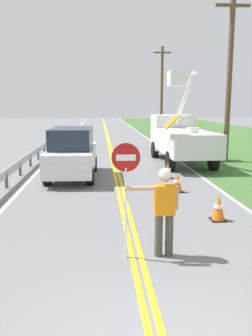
% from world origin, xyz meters
% --- Properties ---
extents(centerline_yellow_left, '(0.11, 110.00, 0.01)m').
position_xyz_m(centerline_yellow_left, '(-0.09, 20.00, 0.01)').
color(centerline_yellow_left, yellow).
rests_on(centerline_yellow_left, ground).
extents(centerline_yellow_right, '(0.11, 110.00, 0.01)m').
position_xyz_m(centerline_yellow_right, '(0.09, 20.00, 0.01)').
color(centerline_yellow_right, yellow).
rests_on(centerline_yellow_right, ground).
extents(edge_line_right, '(0.12, 110.00, 0.01)m').
position_xyz_m(edge_line_right, '(3.60, 20.00, 0.01)').
color(edge_line_right, silver).
rests_on(edge_line_right, ground).
extents(edge_line_left, '(0.12, 110.00, 0.01)m').
position_xyz_m(edge_line_left, '(-3.60, 20.00, 0.01)').
color(edge_line_left, silver).
rests_on(edge_line_left, ground).
extents(flagger_worker, '(1.09, 0.26, 1.83)m').
position_xyz_m(flagger_worker, '(0.55, 3.23, 1.05)').
color(flagger_worker, '#474238').
rests_on(flagger_worker, ground).
extents(stop_sign_paddle, '(0.56, 0.04, 2.33)m').
position_xyz_m(stop_sign_paddle, '(-0.22, 3.18, 1.71)').
color(stop_sign_paddle, silver).
rests_on(stop_sign_paddle, ground).
extents(utility_bucket_truck, '(2.67, 6.84, 4.86)m').
position_xyz_m(utility_bucket_truck, '(3.53, 15.01, 1.39)').
color(utility_bucket_truck, silver).
rests_on(utility_bucket_truck, ground).
extents(oncoming_suv_nearest, '(2.02, 4.65, 2.10)m').
position_xyz_m(oncoming_suv_nearest, '(-1.89, 11.25, 1.06)').
color(oncoming_suv_nearest, silver).
rests_on(oncoming_suv_nearest, ground).
extents(utility_pole_near, '(1.80, 0.28, 8.60)m').
position_xyz_m(utility_pole_near, '(6.09, 14.99, 4.49)').
color(utility_pole_near, brown).
rests_on(utility_pole_near, ground).
extents(utility_pole_mid, '(1.80, 0.28, 8.87)m').
position_xyz_m(utility_pole_mid, '(5.71, 33.26, 4.62)').
color(utility_pole_mid, brown).
rests_on(utility_pole_mid, ground).
extents(traffic_cone_lead, '(0.40, 0.40, 0.70)m').
position_xyz_m(traffic_cone_lead, '(2.41, 5.32, 0.34)').
color(traffic_cone_lead, orange).
rests_on(traffic_cone_lead, ground).
extents(traffic_cone_mid, '(0.40, 0.40, 0.70)m').
position_xyz_m(traffic_cone_mid, '(2.00, 8.45, 0.34)').
color(traffic_cone_mid, orange).
rests_on(traffic_cone_mid, ground).
extents(traffic_cone_tail, '(0.40, 0.40, 0.70)m').
position_xyz_m(traffic_cone_tail, '(2.10, 10.77, 0.34)').
color(traffic_cone_tail, orange).
rests_on(traffic_cone_tail, ground).
extents(guardrail_left_shoulder, '(0.10, 32.00, 0.71)m').
position_xyz_m(guardrail_left_shoulder, '(-4.20, 15.23, 0.52)').
color(guardrail_left_shoulder, '#9EA0A3').
rests_on(guardrail_left_shoulder, ground).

